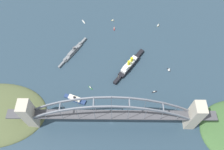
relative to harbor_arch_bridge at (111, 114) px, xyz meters
The scene contains 12 objects.
ground_plane 33.21m from the harbor_arch_bridge, behind, with size 1400.00×1400.00×0.00m, color #283D4C.
harbor_arch_bridge is the anchor object (origin of this frame).
ocean_liner 109.41m from the harbor_arch_bridge, 73.75° to the left, with size 55.83×73.66×19.75m.
naval_cruiser 153.40m from the harbor_arch_bridge, 118.49° to the left, with size 45.14×69.19×17.02m.
harbor_ferry_steamer 76.33m from the harbor_arch_bridge, 147.25° to the left, with size 36.96×19.76×8.50m.
small_boat_0 140.32m from the harbor_arch_bridge, 43.88° to the left, with size 6.14×7.66×7.99m.
small_boat_1 195.22m from the harbor_arch_bridge, 89.03° to the left, with size 1.76×9.18×2.26m.
small_boat_2 76.29m from the harbor_arch_bridge, 120.93° to the left, with size 7.79×7.62×2.12m.
small_boat_3 93.14m from the harbor_arch_bridge, 37.03° to the left, with size 8.56×3.71×2.13m.
small_boat_4 221.13m from the harbor_arch_bridge, 105.58° to the left, with size 7.25×10.31×1.98m.
small_boat_5 222.57m from the harbor_arch_bridge, 65.68° to the left, with size 5.90×6.20×7.62m.
small_boat_6 217.10m from the harbor_arch_bridge, 89.85° to the left, with size 6.20×4.09×5.96m.
Camera 1 is at (1.79, -111.88, 316.44)m, focal length 34.80 mm.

